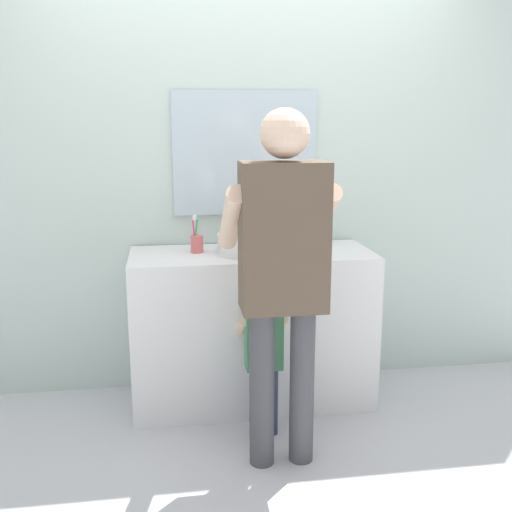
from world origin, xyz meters
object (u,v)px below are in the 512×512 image
(child_toddler, at_px, (264,347))
(adult_parent, at_px, (283,259))
(toothbrush_cup, at_px, (197,243))
(soap_bottle, at_px, (310,240))

(child_toddler, relative_size, adult_parent, 0.49)
(toothbrush_cup, xyz_separation_m, adult_parent, (0.35, -0.70, 0.05))
(soap_bottle, bearing_deg, adult_parent, -113.83)
(toothbrush_cup, bearing_deg, soap_bottle, -6.19)
(soap_bottle, distance_m, adult_parent, 0.69)
(soap_bottle, xyz_separation_m, adult_parent, (-0.28, -0.63, 0.04))
(child_toddler, bearing_deg, adult_parent, -80.12)
(toothbrush_cup, height_order, adult_parent, adult_parent)
(toothbrush_cup, relative_size, soap_bottle, 1.25)
(toothbrush_cup, bearing_deg, child_toddler, -55.92)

